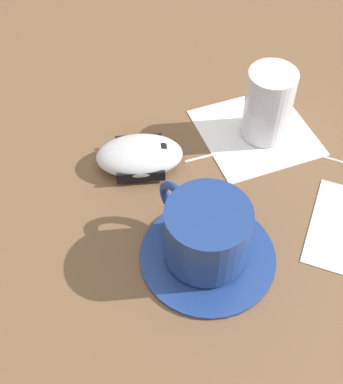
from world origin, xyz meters
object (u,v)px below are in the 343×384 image
object	(u,v)px
saucer	(208,255)
drinking_glass	(268,104)
computer_mouse	(140,155)
coffee_cup	(206,232)

from	to	relation	value
saucer	drinking_glass	bearing A→B (deg)	-124.54
computer_mouse	saucer	bearing A→B (deg)	108.40
coffee_cup	computer_mouse	size ratio (longest dim) A/B	1.01
coffee_cup	computer_mouse	bearing A→B (deg)	-72.17
saucer	computer_mouse	size ratio (longest dim) A/B	1.31
saucer	coffee_cup	world-z (taller)	coffee_cup
saucer	drinking_glass	world-z (taller)	drinking_glass
saucer	computer_mouse	bearing A→B (deg)	-71.60
coffee_cup	computer_mouse	distance (m)	0.16
computer_mouse	drinking_glass	bearing A→B (deg)	-172.26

